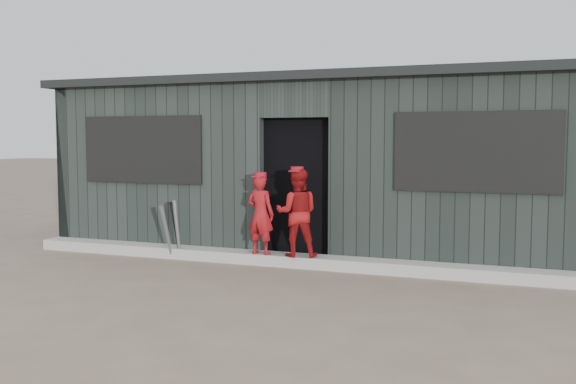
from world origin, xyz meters
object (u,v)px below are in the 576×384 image
at_px(player_grey_back, 337,217).
at_px(player_red_left, 260,214).
at_px(bat_left, 167,232).
at_px(player_red_right, 297,213).
at_px(bat_right, 176,230).
at_px(bat_mid, 177,230).
at_px(dugout, 326,166).

bearing_deg(player_grey_back, player_red_left, 13.00).
distance_m(player_red_left, player_grey_back, 1.09).
xyz_separation_m(bat_left, player_red_right, (1.89, 0.18, 0.33)).
bearing_deg(bat_right, player_red_right, 0.84).
distance_m(bat_mid, player_grey_back, 2.26).
relative_size(player_red_right, player_grey_back, 0.94).
height_order(bat_mid, bat_right, bat_mid).
bearing_deg(bat_left, player_grey_back, 19.82).
xyz_separation_m(bat_left, bat_right, (0.06, 0.15, 0.01)).
bearing_deg(dugout, bat_mid, -131.51).
bearing_deg(dugout, player_red_left, -101.51).
bearing_deg(bat_mid, dugout, 48.49).
bearing_deg(player_red_right, player_grey_back, -136.56).
bearing_deg(player_red_right, dugout, -102.02).
distance_m(bat_mid, dugout, 2.60).
xyz_separation_m(player_red_left, dugout, (0.36, 1.79, 0.59)).
xyz_separation_m(bat_mid, player_grey_back, (2.14, 0.70, 0.19)).
height_order(bat_right, player_red_right, player_red_right).
bearing_deg(player_red_left, bat_right, 8.87).
bearing_deg(player_red_left, player_grey_back, -135.18).
bearing_deg(player_red_right, bat_right, -16.17).
bearing_deg(dugout, bat_right, -132.88).
height_order(player_red_left, player_grey_back, player_grey_back).
relative_size(bat_right, dugout, 0.10).
height_order(bat_mid, player_red_left, player_red_left).
height_order(player_red_left, player_red_right, player_red_right).
relative_size(player_red_left, dugout, 0.13).
relative_size(bat_left, bat_mid, 0.96).
distance_m(bat_mid, bat_right, 0.06).
distance_m(bat_mid, player_red_left, 1.29).
bearing_deg(player_red_right, player_red_left, -15.26).
distance_m(player_red_right, dugout, 1.87).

